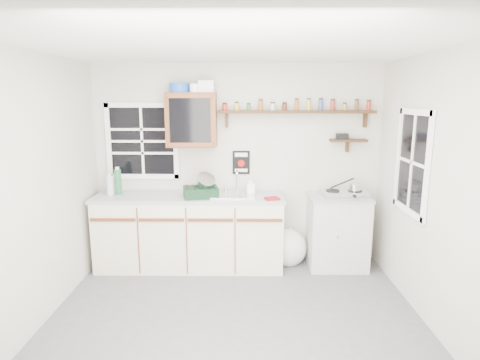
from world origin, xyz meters
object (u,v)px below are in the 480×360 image
dish_rack (202,189)px  upper_cabinet (192,120)px  main_cabinet (190,231)px  hotplate (344,193)px  right_cabinet (337,231)px  spice_shelf (297,111)px

dish_rack → upper_cabinet: bearing=107.8°
upper_cabinet → dish_rack: 0.85m
main_cabinet → hotplate: hotplate is taller
upper_cabinet → dish_rack: (0.13, -0.23, -0.81)m
hotplate → dish_rack: bearing=176.9°
dish_rack → hotplate: 1.72m
main_cabinet → dish_rack: bearing=-27.7°
right_cabinet → hotplate: bearing=-21.1°
spice_shelf → hotplate: (0.57, -0.21, -0.99)m
spice_shelf → dish_rack: size_ratio=4.17×
main_cabinet → spice_shelf: spice_shelf is taller
upper_cabinet → dish_rack: size_ratio=1.42×
right_cabinet → upper_cabinet: 2.26m
main_cabinet → hotplate: (1.89, 0.01, 0.48)m
upper_cabinet → spice_shelf: upper_cabinet is taller
main_cabinet → upper_cabinet: (0.03, 0.14, 1.36)m
upper_cabinet → main_cabinet: bearing=-103.7°
dish_rack → hotplate: size_ratio=0.80×
main_cabinet → hotplate: bearing=0.2°
right_cabinet → hotplate: 0.49m
right_cabinet → upper_cabinet: bearing=176.2°
main_cabinet → upper_cabinet: 1.37m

